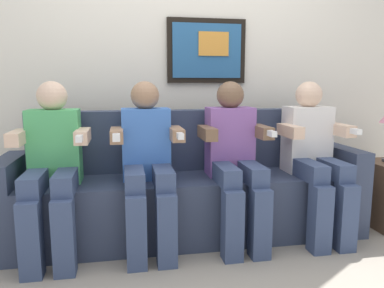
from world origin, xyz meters
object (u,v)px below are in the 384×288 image
Objects in this scene: person_leftmost at (52,163)px; person_right_center at (234,156)px; person_left_center at (147,159)px; person_rightmost at (314,153)px; couch at (188,193)px.

person_leftmost is 1.00× the size of person_right_center.
person_left_center is 1.00× the size of person_rightmost.
person_left_center reaches higher than couch.
person_leftmost is 1.00× the size of person_left_center.
person_left_center is 0.59m from person_right_center.
couch is 0.95m from person_rightmost.
person_leftmost is 1.77m from person_rightmost.
person_right_center is at bearing 0.05° from person_left_center.
person_leftmost is 1.00× the size of person_rightmost.
person_leftmost is (-0.88, -0.17, 0.29)m from couch.
person_leftmost is 0.59m from person_left_center.
person_right_center is 1.00× the size of person_rightmost.
person_left_center is at bearing -0.05° from person_leftmost.
person_left_center is at bearing -179.95° from person_right_center.
person_right_center reaches higher than couch.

